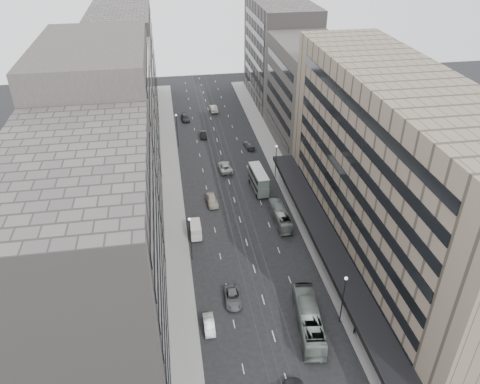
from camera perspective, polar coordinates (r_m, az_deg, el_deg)
ground at (r=70.68m, az=3.01°, el=-13.52°), size 220.00×220.00×0.00m
sidewalk_right at (r=102.26m, az=5.22°, el=2.23°), size 4.00×125.00×0.15m
sidewalk_left at (r=99.47m, az=-8.31°, el=1.10°), size 4.00×125.00×0.15m
department_store at (r=74.33m, az=18.40°, el=1.68°), size 19.20×60.00×30.00m
building_right_mid at (r=112.48m, az=8.50°, el=11.52°), size 15.00×28.00×24.00m
building_right_far at (r=139.40m, az=4.88°, el=16.54°), size 15.00×32.00×28.00m
building_left_a at (r=54.46m, az=-17.70°, el=-10.31°), size 15.00×28.00×30.00m
building_left_b at (r=75.79m, az=-15.91°, el=4.49°), size 15.00×26.00×34.00m
building_left_c at (r=102.16m, az=-14.43°, el=9.05°), size 15.00×28.00×25.00m
building_left_d at (r=132.86m, az=-13.77°, el=15.02°), size 15.00×38.00×28.00m
lamp_right_near at (r=66.06m, az=12.51°, el=-12.10°), size 0.44×0.44×8.32m
lamp_right_far at (r=97.17m, az=4.40°, el=4.05°), size 0.44×0.44×8.32m
lamp_left_near at (r=75.34m, az=-6.07°, el=-5.12°), size 0.44×0.44×8.32m
lamp_left_far at (r=112.82m, az=-7.70°, el=7.92°), size 0.44×0.44×8.32m
bus_near at (r=66.89m, az=8.35°, el=-15.11°), size 4.41×12.53×3.42m
bus_far at (r=86.23m, az=4.94°, el=-2.89°), size 2.49×9.78×2.71m
double_decker at (r=95.05m, az=2.28°, el=1.53°), size 2.94×8.34×4.49m
panel_van at (r=82.66m, az=-5.43°, el=-4.57°), size 2.06×4.14×2.60m
sedan_1 at (r=67.14m, az=-3.79°, el=-15.82°), size 1.46×4.14×1.36m
sedan_2 at (r=70.61m, az=-0.89°, el=-12.72°), size 2.51×5.17×1.42m
sedan_4 at (r=91.42m, az=-3.42°, el=-0.99°), size 2.28×5.15×1.72m
sedan_5 at (r=118.77m, az=-4.51°, el=6.98°), size 1.63×4.25×1.38m
sedan_6 at (r=103.08m, az=-1.84°, el=3.08°), size 3.02×5.94×1.61m
sedan_7 at (r=113.12m, az=1.13°, el=5.76°), size 2.43×4.97×1.39m
sedan_8 at (r=128.98m, az=-6.69°, el=8.98°), size 2.46×5.06×1.66m
sedan_9 at (r=134.52m, az=-3.24°, el=10.13°), size 2.04×5.21×1.69m
pedestrian at (r=67.92m, az=13.83°, el=-15.92°), size 0.68×0.56×1.59m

